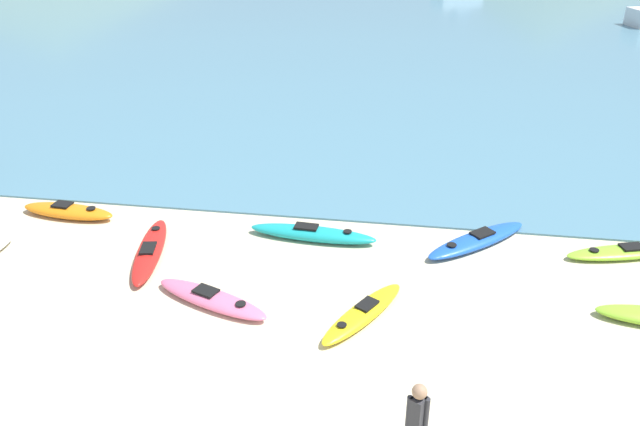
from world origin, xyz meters
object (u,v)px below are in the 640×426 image
object	(u,v)px
kayak_on_sand_2	(477,240)
kayak_on_sand_7	(212,299)
kayak_on_sand_1	(150,250)
kayak_on_sand_3	(68,211)
kayak_on_sand_6	(363,313)
kayak_on_sand_8	(625,252)
person_near_foreground	(417,422)
kayak_on_sand_5	(313,234)

from	to	relation	value
kayak_on_sand_2	kayak_on_sand_7	bearing A→B (deg)	-149.00
kayak_on_sand_1	kayak_on_sand_3	bearing A→B (deg)	151.88
kayak_on_sand_3	kayak_on_sand_6	size ratio (longest dim) A/B	1.04
kayak_on_sand_2	kayak_on_sand_8	size ratio (longest dim) A/B	0.93
kayak_on_sand_6	person_near_foreground	size ratio (longest dim) A/B	1.58
kayak_on_sand_2	kayak_on_sand_3	world-z (taller)	kayak_on_sand_3
kayak_on_sand_6	kayak_on_sand_3	bearing A→B (deg)	158.28
kayak_on_sand_3	kayak_on_sand_8	world-z (taller)	kayak_on_sand_3
kayak_on_sand_7	person_near_foreground	xyz separation A→B (m)	(4.60, -3.88, 0.85)
kayak_on_sand_1	kayak_on_sand_2	size ratio (longest dim) A/B	1.13
kayak_on_sand_5	kayak_on_sand_6	distance (m)	3.68
kayak_on_sand_6	person_near_foreground	xyz separation A→B (m)	(1.16, -3.89, 0.86)
kayak_on_sand_7	kayak_on_sand_2	bearing A→B (deg)	31.00
kayak_on_sand_3	kayak_on_sand_6	distance (m)	9.51
kayak_on_sand_3	kayak_on_sand_6	xyz separation A→B (m)	(8.84, -3.52, -0.05)
kayak_on_sand_3	kayak_on_sand_2	bearing A→B (deg)	0.70
kayak_on_sand_5	person_near_foreground	bearing A→B (deg)	-68.47
kayak_on_sand_3	kayak_on_sand_5	xyz separation A→B (m)	(7.17, -0.24, -0.00)
kayak_on_sand_3	kayak_on_sand_5	world-z (taller)	kayak_on_sand_3
kayak_on_sand_1	kayak_on_sand_7	distance (m)	2.88
kayak_on_sand_8	person_near_foreground	xyz separation A→B (m)	(-5.23, -7.54, 0.87)
kayak_on_sand_2	kayak_on_sand_5	distance (m)	4.37
kayak_on_sand_3	kayak_on_sand_7	bearing A→B (deg)	-33.17
kayak_on_sand_3	kayak_on_sand_7	world-z (taller)	kayak_on_sand_3
kayak_on_sand_6	kayak_on_sand_7	world-z (taller)	kayak_on_sand_7
kayak_on_sand_7	person_near_foreground	bearing A→B (deg)	-40.13
person_near_foreground	kayak_on_sand_7	bearing A→B (deg)	139.87
kayak_on_sand_7	person_near_foreground	size ratio (longest dim) A/B	1.74
kayak_on_sand_6	kayak_on_sand_8	world-z (taller)	kayak_on_sand_6
kayak_on_sand_5	kayak_on_sand_8	size ratio (longest dim) A/B	1.09
kayak_on_sand_1	kayak_on_sand_2	bearing A→B (deg)	12.46
kayak_on_sand_5	kayak_on_sand_6	xyz separation A→B (m)	(1.67, -3.28, -0.05)
kayak_on_sand_8	kayak_on_sand_5	bearing A→B (deg)	-177.41
kayak_on_sand_1	kayak_on_sand_7	world-z (taller)	kayak_on_sand_7
kayak_on_sand_3	kayak_on_sand_8	distance (m)	15.23
kayak_on_sand_3	kayak_on_sand_8	xyz separation A→B (m)	(15.23, 0.13, -0.06)
kayak_on_sand_1	kayak_on_sand_8	world-z (taller)	kayak_on_sand_1
kayak_on_sand_2	kayak_on_sand_3	size ratio (longest dim) A/B	1.05
kayak_on_sand_5	kayak_on_sand_8	bearing A→B (deg)	2.59
kayak_on_sand_1	kayak_on_sand_8	size ratio (longest dim) A/B	1.05
kayak_on_sand_1	kayak_on_sand_2	distance (m)	8.54
kayak_on_sand_2	kayak_on_sand_7	size ratio (longest dim) A/B	0.99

